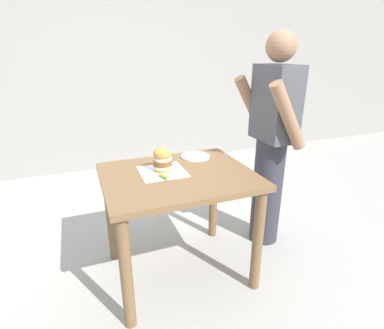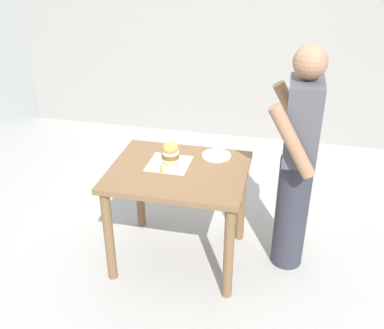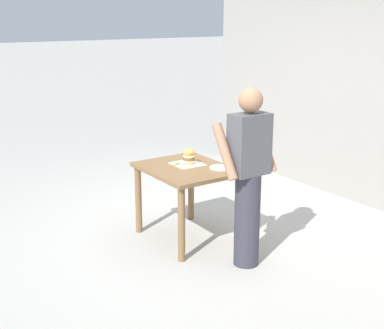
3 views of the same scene
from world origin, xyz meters
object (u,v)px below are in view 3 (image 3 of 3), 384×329
(sandwich, at_px, (189,156))
(diner_across_table, at_px, (248,175))
(pickle_spear, at_px, (177,164))
(patio_table, at_px, (187,180))
(side_plate_with_forks, at_px, (220,168))

(sandwich, relative_size, diner_across_table, 0.12)
(pickle_spear, distance_m, diner_across_table, 0.95)
(pickle_spear, bearing_deg, diner_across_table, 101.02)
(sandwich, bearing_deg, patio_table, 43.74)
(side_plate_with_forks, bearing_deg, diner_across_table, 77.89)
(patio_table, bearing_deg, diner_across_table, 99.35)
(pickle_spear, bearing_deg, patio_table, 112.60)
(sandwich, distance_m, diner_across_table, 0.90)
(patio_table, height_order, side_plate_with_forks, side_plate_with_forks)
(pickle_spear, xyz_separation_m, diner_across_table, (-0.18, 0.93, 0.08))
(patio_table, xyz_separation_m, sandwich, (-0.08, -0.08, 0.23))
(side_plate_with_forks, bearing_deg, pickle_spear, -47.89)
(sandwich, bearing_deg, diner_across_table, 93.40)
(side_plate_with_forks, height_order, diner_across_table, diner_across_table)
(diner_across_table, bearing_deg, pickle_spear, -78.98)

